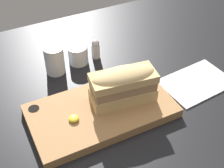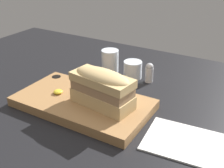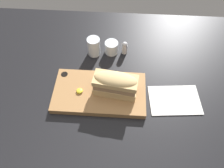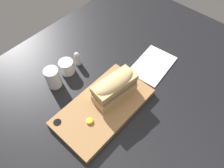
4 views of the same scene
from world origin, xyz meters
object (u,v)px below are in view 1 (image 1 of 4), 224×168
at_px(sandwich, 123,84).
at_px(salt_shaker, 96,49).
at_px(napkin, 196,82).
at_px(serving_board, 101,111).
at_px(wine_glass, 78,55).
at_px(water_glass, 55,61).

distance_m(sandwich, salt_shaker, 0.25).
height_order(sandwich, napkin, sandwich).
relative_size(serving_board, sandwich, 2.11).
height_order(sandwich, wine_glass, sandwich).
relative_size(water_glass, napkin, 0.41).
distance_m(wine_glass, salt_shaker, 0.06).
bearing_deg(wine_glass, serving_board, -98.17).
bearing_deg(sandwich, serving_board, -179.33).
bearing_deg(serving_board, water_glass, 101.59).
height_order(water_glass, napkin, water_glass).
relative_size(wine_glass, napkin, 0.29).
distance_m(sandwich, water_glass, 0.26).
height_order(serving_board, sandwich, sandwich).
height_order(serving_board, wine_glass, wine_glass).
bearing_deg(napkin, wine_glass, 137.19).
height_order(water_glass, wine_glass, water_glass).
relative_size(sandwich, water_glass, 2.00).
bearing_deg(water_glass, sandwich, -63.80).
xyz_separation_m(napkin, salt_shaker, (-0.22, 0.26, 0.03)).
xyz_separation_m(serving_board, napkin, (0.32, -0.01, -0.01)).
bearing_deg(sandwich, water_glass, 116.20).
relative_size(serving_board, napkin, 1.73).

